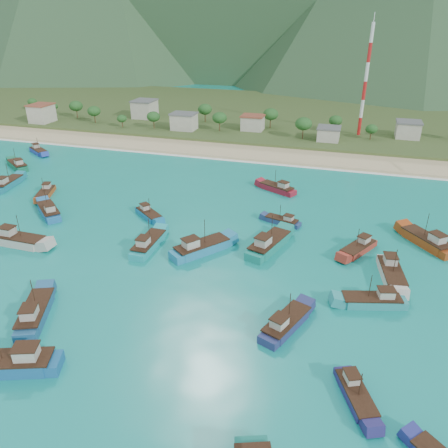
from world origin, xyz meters
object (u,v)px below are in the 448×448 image
(boat_15, at_px, (38,151))
(boat_20, at_px, (18,241))
(boat_0, at_px, (269,245))
(boat_3, at_px, (391,274))
(boat_32, at_px, (427,241))
(boat_18, at_px, (8,184))
(boat_14, at_px, (12,364))
(boat_12, at_px, (277,189))
(boat_8, at_px, (358,249))
(boat_26, at_px, (149,215))
(boat_6, at_px, (355,395))
(boat_28, at_px, (282,221))
(boat_29, at_px, (201,248))
(boat_9, at_px, (373,301))
(boat_23, at_px, (49,212))
(boat_30, at_px, (46,193))
(boat_24, at_px, (148,244))
(radio_tower, at_px, (366,81))
(boat_27, at_px, (35,313))
(boat_19, at_px, (18,165))
(boat_1, at_px, (286,324))

(boat_15, xyz_separation_m, boat_20, (37.90, -55.41, 0.25))
(boat_0, bearing_deg, boat_3, 7.40)
(boat_32, bearing_deg, boat_18, 139.40)
(boat_14, height_order, boat_15, boat_14)
(boat_12, bearing_deg, boat_8, -115.01)
(boat_15, distance_m, boat_26, 67.68)
(boat_6, relative_size, boat_28, 1.04)
(boat_6, xyz_separation_m, boat_29, (-30.05, 28.68, 0.41))
(boat_12, height_order, boat_32, boat_32)
(boat_0, xyz_separation_m, boat_15, (-86.99, 42.78, -0.32))
(boat_20, bearing_deg, boat_9, 90.35)
(boat_0, relative_size, boat_32, 1.14)
(boat_12, relative_size, boat_18, 0.93)
(boat_23, relative_size, boat_30, 1.07)
(boat_24, relative_size, boat_29, 0.92)
(boat_20, distance_m, boat_28, 55.67)
(boat_0, height_order, boat_15, boat_0)
(radio_tower, distance_m, boat_3, 98.85)
(boat_8, height_order, boat_15, boat_8)
(boat_14, height_order, boat_27, boat_14)
(boat_14, height_order, boat_30, boat_14)
(boat_24, xyz_separation_m, boat_27, (-7.01, -25.28, 0.04))
(boat_0, height_order, boat_26, boat_0)
(boat_8, bearing_deg, boat_30, 24.16)
(boat_18, xyz_separation_m, boat_26, (44.98, -7.01, -0.21))
(boat_23, bearing_deg, boat_20, -125.83)
(boat_3, height_order, boat_6, boat_3)
(radio_tower, height_order, boat_28, radio_tower)
(boat_0, bearing_deg, boat_19, 178.62)
(boat_23, relative_size, boat_29, 0.86)
(boat_19, relative_size, boat_20, 0.88)
(boat_15, relative_size, boat_20, 0.80)
(boat_8, bearing_deg, boat_29, 46.71)
(boat_12, bearing_deg, boat_3, -115.35)
(boat_30, distance_m, boat_32, 90.99)
(boat_15, bearing_deg, boat_19, 47.96)
(boat_3, xyz_separation_m, boat_27, (-53.07, -27.68, 0.03))
(boat_12, distance_m, boat_32, 40.20)
(boat_15, distance_m, boat_18, 31.33)
(boat_14, relative_size, boat_24, 1.16)
(radio_tower, height_order, boat_9, radio_tower)
(boat_1, bearing_deg, boat_0, 129.04)
(boat_6, height_order, boat_14, boat_14)
(boat_18, xyz_separation_m, boat_24, (51.34, -20.44, 0.02))
(boat_24, height_order, boat_29, boat_29)
(boat_32, bearing_deg, boat_8, 168.19)
(boat_8, bearing_deg, boat_3, 155.57)
(boat_8, xyz_separation_m, boat_14, (-43.04, -45.83, 0.29))
(boat_0, bearing_deg, boat_30, -173.38)
(boat_6, xyz_separation_m, boat_20, (-66.66, 21.18, 0.37))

